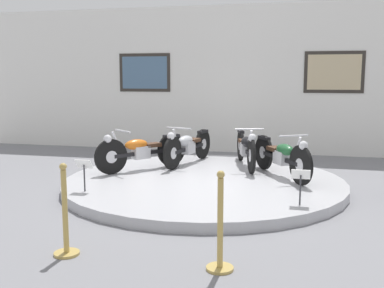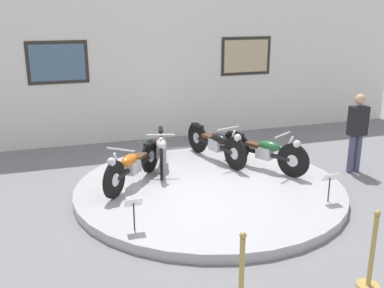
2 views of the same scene
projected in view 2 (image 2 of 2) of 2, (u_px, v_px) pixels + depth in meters
name	position (u px, v px, depth m)	size (l,w,h in m)	color
ground_plane	(209.00, 193.00, 8.28)	(60.00, 60.00, 0.00)	slate
display_platform	(209.00, 189.00, 8.26)	(4.90, 4.90, 0.16)	#ADADB2
back_wall	(157.00, 66.00, 11.32)	(14.00, 0.22, 3.72)	white
motorcycle_orange	(132.00, 165.00, 8.14)	(1.31, 1.58, 0.80)	black
motorcycle_silver	(161.00, 149.00, 9.06)	(0.63, 1.95, 0.80)	black
motorcycle_black	(216.00, 143.00, 9.41)	(0.67, 1.97, 0.81)	black
motorcycle_green	(265.00, 151.00, 8.92)	(1.08, 1.76, 0.81)	black
info_placard_front_left	(134.00, 207.00, 6.46)	(0.26, 0.11, 0.51)	#333338
info_placard_front_centre	(330.00, 181.00, 7.43)	(0.26, 0.11, 0.51)	#333338
visitor_standing	(357.00, 129.00, 9.07)	(0.36, 0.22, 1.64)	#4C4C6B
stanchion_post_left_of_entry	(241.00, 288.00, 4.89)	(0.28, 0.28, 1.02)	tan
stanchion_post_right_of_entry	(371.00, 262.00, 5.39)	(0.28, 0.28, 1.02)	tan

